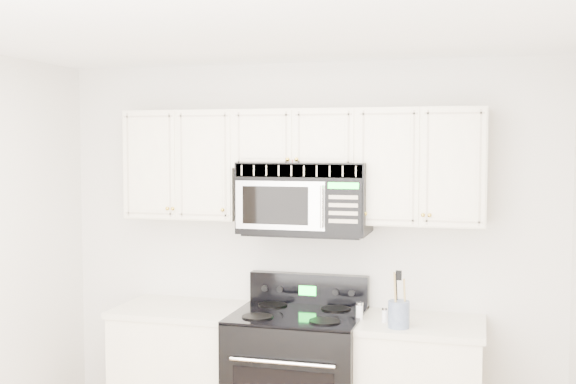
% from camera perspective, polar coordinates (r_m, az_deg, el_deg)
% --- Properties ---
extents(room, '(3.51, 3.51, 2.61)m').
position_cam_1_polar(room, '(3.41, -5.79, -8.71)').
color(room, brown).
rests_on(room, ground).
extents(base_cabinet_left, '(0.86, 0.65, 0.92)m').
position_cam_1_polar(base_cabinet_left, '(5.22, -8.36, -14.22)').
color(base_cabinet_left, '#F5EFCE').
rests_on(base_cabinet_left, ground).
extents(range, '(0.84, 0.76, 1.14)m').
position_cam_1_polar(range, '(4.91, 0.77, -14.66)').
color(range, black).
rests_on(range, ground).
extents(upper_cabinets, '(2.44, 0.37, 0.75)m').
position_cam_1_polar(upper_cabinets, '(4.85, 0.88, 2.56)').
color(upper_cabinets, '#F5EFCE').
rests_on(upper_cabinets, ground).
extents(microwave, '(0.85, 0.47, 0.47)m').
position_cam_1_polar(microwave, '(4.79, 1.38, -0.43)').
color(microwave, black).
rests_on(microwave, ground).
extents(utensil_crock, '(0.13, 0.13, 0.35)m').
position_cam_1_polar(utensil_crock, '(4.51, 8.74, -9.47)').
color(utensil_crock, slate).
rests_on(utensil_crock, base_cabinet_right).
extents(shaker_salt, '(0.05, 0.05, 0.11)m').
position_cam_1_polar(shaker_salt, '(4.68, 5.67, -9.33)').
color(shaker_salt, white).
rests_on(shaker_salt, base_cabinet_right).
extents(shaker_pepper, '(0.04, 0.04, 0.09)m').
position_cam_1_polar(shaker_pepper, '(4.63, 7.67, -9.59)').
color(shaker_pepper, white).
rests_on(shaker_pepper, base_cabinet_right).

